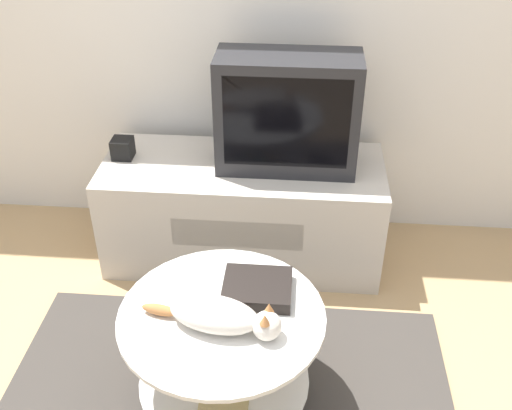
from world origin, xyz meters
TOP-DOWN VIEW (x-y plane):
  - ground_plane at (0.00, 0.00)m, footprint 12.00×12.00m
  - rug at (0.00, 0.00)m, footprint 1.80×1.11m
  - tv_stand at (-0.03, 0.97)m, footprint 1.38×0.56m
  - tv at (0.18, 0.99)m, footprint 0.65×0.29m
  - speaker at (-0.63, 1.00)m, footprint 0.10×0.10m
  - coffee_table at (-0.01, 0.01)m, footprint 0.75×0.75m
  - dvd_box at (0.11, 0.13)m, footprint 0.25×0.21m
  - cat at (0.00, -0.06)m, footprint 0.51×0.21m

SIDE VIEW (x-z plane):
  - ground_plane at x=0.00m, z-range 0.00..0.00m
  - rug at x=0.00m, z-range 0.00..0.02m
  - tv_stand at x=-0.03m, z-range 0.00..0.54m
  - coffee_table at x=-0.01m, z-range 0.08..0.53m
  - dvd_box at x=0.11m, z-range 0.48..0.53m
  - cat at x=0.00m, z-range 0.47..0.60m
  - speaker at x=-0.63m, z-range 0.54..0.64m
  - tv at x=0.18m, z-range 0.54..1.09m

